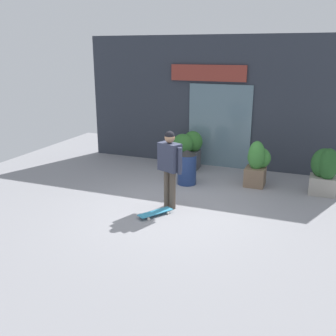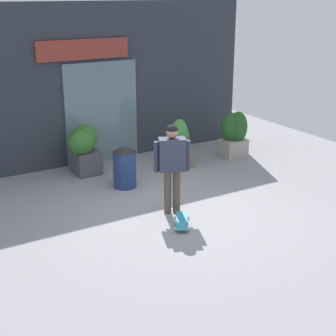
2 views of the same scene
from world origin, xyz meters
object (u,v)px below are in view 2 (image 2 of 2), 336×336
object	(u,v)px
planter_box_mid	(234,133)
trash_bin	(125,167)
planter_box_right	(84,148)
skateboard	(182,221)
skateboarder	(172,160)
planter_box_left	(179,143)

from	to	relation	value
planter_box_mid	trash_bin	world-z (taller)	planter_box_mid
planter_box_right	trash_bin	world-z (taller)	planter_box_right
skateboard	planter_box_right	size ratio (longest dim) A/B	0.70
skateboard	planter_box_right	world-z (taller)	planter_box_right
planter_box_mid	skateboarder	bearing A→B (deg)	-145.68
skateboarder	skateboard	world-z (taller)	skateboarder
planter_box_left	planter_box_mid	size ratio (longest dim) A/B	1.02
planter_box_right	planter_box_mid	distance (m)	3.62
skateboard	planter_box_left	xyz separation A→B (m)	(1.57, 2.61, 0.50)
planter_box_right	planter_box_mid	xyz separation A→B (m)	(3.54, -0.74, 0.01)
skateboard	planter_box_mid	world-z (taller)	planter_box_mid
planter_box_right	trash_bin	bearing A→B (deg)	-72.59
skateboarder	planter_box_left	world-z (taller)	skateboarder
planter_box_left	planter_box_right	xyz separation A→B (m)	(-2.00, 0.68, 0.02)
planter_box_left	skateboard	bearing A→B (deg)	-121.01
skateboarder	trash_bin	bearing A→B (deg)	-151.23
skateboarder	planter_box_mid	distance (m)	3.66
skateboard	trash_bin	distance (m)	2.12
skateboarder	skateboard	xyz separation A→B (m)	(-0.11, -0.51, -0.95)
planter_box_mid	planter_box_left	bearing A→B (deg)	177.97
skateboard	trash_bin	xyz separation A→B (m)	(-0.05, 2.09, 0.37)
skateboarder	planter_box_mid	world-z (taller)	skateboarder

